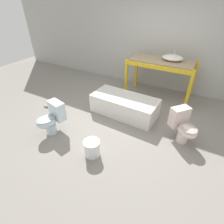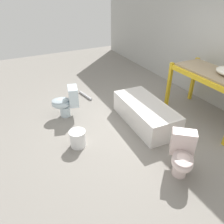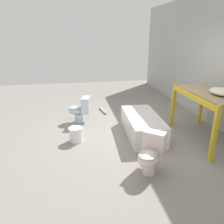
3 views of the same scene
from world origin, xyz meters
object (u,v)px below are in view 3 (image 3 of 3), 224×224
(toilet_far, at_px, (80,109))
(bucket_white, at_px, (76,134))
(bathtub_main, at_px, (142,124))
(toilet_near, at_px, (151,153))
(sink_basin, at_px, (222,91))

(toilet_far, distance_m, bucket_white, 1.12)
(bucket_white, bearing_deg, bathtub_main, 93.04)
(toilet_near, bearing_deg, sink_basin, 63.18)
(bathtub_main, height_order, toilet_far, toilet_far)
(toilet_near, height_order, toilet_far, same)
(sink_basin, xyz_separation_m, toilet_near, (0.73, -1.66, -0.77))
(sink_basin, relative_size, toilet_near, 0.79)
(sink_basin, relative_size, bucket_white, 1.67)
(bathtub_main, height_order, toilet_near, toilet_near)
(sink_basin, bearing_deg, bathtub_main, -116.37)
(bathtub_main, relative_size, toilet_far, 2.39)
(sink_basin, height_order, toilet_far, sink_basin)
(bathtub_main, xyz_separation_m, bucket_white, (0.08, -1.50, -0.10))
(bathtub_main, bearing_deg, sink_basin, 66.25)
(bathtub_main, bearing_deg, toilet_near, -9.69)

